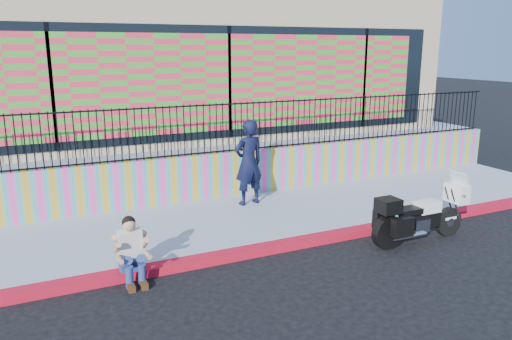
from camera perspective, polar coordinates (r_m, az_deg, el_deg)
ground at (r=9.87m, az=6.36°, el=-8.38°), size 90.00×90.00×0.00m
red_curb at (r=9.84m, az=6.37°, el=-7.98°), size 16.00×0.30×0.15m
sidewalk at (r=11.19m, az=1.95°, el=-5.18°), size 16.00×3.00×0.15m
mural_wall at (r=12.40m, az=-1.40°, el=-0.27°), size 16.00×0.20×1.10m
metal_fence at (r=12.17m, az=-1.43°, el=4.99°), size 15.80×0.04×1.20m
elevated_platform at (r=17.10m, az=-8.34°, el=3.25°), size 16.00×10.00×1.25m
storefront_building at (r=16.62m, az=-8.43°, el=12.05°), size 14.00×8.06×4.00m
police_motorcycle at (r=10.22m, az=18.09°, el=-4.93°), size 2.11×0.70×1.32m
police_officer at (r=11.48m, az=-0.86°, el=0.88°), size 0.79×0.58×1.99m
seated_man at (r=8.37m, az=-13.95°, el=-9.56°), size 0.54×0.71×1.06m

